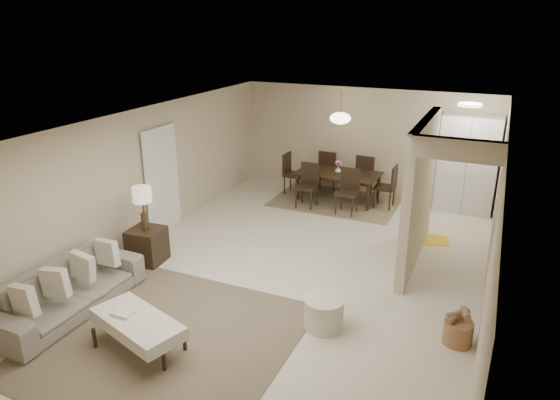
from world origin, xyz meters
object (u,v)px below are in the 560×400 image
at_px(round_pouf, 324,313).
at_px(dining_table, 337,187).
at_px(sofa, 67,290).
at_px(wicker_basket, 458,333).
at_px(side_table, 147,246).
at_px(pantry_cabinet, 467,165).
at_px(ottoman_bench, 138,324).

height_order(round_pouf, dining_table, dining_table).
relative_size(sofa, wicker_basket, 6.26).
bearing_deg(dining_table, sofa, -107.35).
relative_size(side_table, round_pouf, 1.09).
distance_m(pantry_cabinet, dining_table, 2.85).
height_order(pantry_cabinet, wicker_basket, pantry_cabinet).
bearing_deg(side_table, dining_table, 64.87).
relative_size(round_pouf, wicker_basket, 1.50).
bearing_deg(pantry_cabinet, ottoman_bench, -115.67).
bearing_deg(ottoman_bench, pantry_cabinet, 82.03).
bearing_deg(wicker_basket, pantry_cabinet, 94.52).
bearing_deg(dining_table, pantry_cabinet, 11.76).
bearing_deg(side_table, ottoman_bench, -54.37).
distance_m(ottoman_bench, side_table, 2.50).
bearing_deg(ottoman_bench, side_table, 143.32).
bearing_deg(wicker_basket, dining_table, 124.29).
bearing_deg(side_table, pantry_cabinet, 45.41).
bearing_deg(wicker_basket, side_table, 177.33).
relative_size(pantry_cabinet, round_pouf, 3.75).
height_order(side_table, wicker_basket, side_table).
bearing_deg(side_table, wicker_basket, -2.67).
relative_size(pantry_cabinet, side_table, 3.44).
height_order(sofa, round_pouf, sofa).
bearing_deg(round_pouf, pantry_cabinet, 76.41).
distance_m(side_table, dining_table, 4.79).
bearing_deg(dining_table, wicker_basket, -54.11).
xyz_separation_m(pantry_cabinet, ottoman_bench, (-3.29, -6.85, -0.68)).
relative_size(side_table, dining_table, 0.33).
height_order(wicker_basket, dining_table, dining_table).
height_order(side_table, dining_table, dining_table).
height_order(ottoman_bench, side_table, side_table).
height_order(sofa, side_table, sofa).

